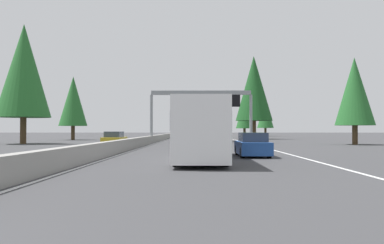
{
  "coord_description": "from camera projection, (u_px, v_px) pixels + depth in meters",
  "views": [
    {
      "loc": [
        -3.41,
        -5.37,
        1.65
      ],
      "look_at": [
        63.25,
        -4.49,
        2.99
      ],
      "focal_mm": 36.07,
      "sensor_mm": 36.0,
      "label": 1
    }
  ],
  "objects": [
    {
      "name": "conifer_right_distant",
      "position": [
        265.0,
        113.0,
        99.21
      ],
      "size": [
        4.23,
        4.23,
        9.61
      ],
      "color": "#4C3823",
      "rests_on": "ground"
    },
    {
      "name": "sedan_far_right",
      "position": [
        252.0,
        145.0,
        23.82
      ],
      "size": [
        4.4,
        1.8,
        1.47
      ],
      "color": "#1E4793",
      "rests_on": "ground"
    },
    {
      "name": "sedan_distant_a",
      "position": [
        197.0,
        138.0,
        47.44
      ],
      "size": [
        4.4,
        1.8,
        1.47
      ],
      "color": "black",
      "rests_on": "ground"
    },
    {
      "name": "conifer_right_far",
      "position": [
        244.0,
        113.0,
        88.21
      ],
      "size": [
        3.94,
        3.94,
        8.95
      ],
      "color": "#4C3823",
      "rests_on": "ground"
    },
    {
      "name": "sedan_near_center",
      "position": [
        185.0,
        133.0,
        108.73
      ],
      "size": [
        4.4,
        1.8,
        1.47
      ],
      "color": "white",
      "rests_on": "ground"
    },
    {
      "name": "shoulder_stripe_median",
      "position": [
        170.0,
        138.0,
        73.42
      ],
      "size": [
        160.0,
        0.16,
        0.01
      ],
      "primitive_type": "cube",
      "color": "silver",
      "rests_on": "ground"
    },
    {
      "name": "conifer_right_near",
      "position": [
        355.0,
        92.0,
        42.77
      ],
      "size": [
        4.27,
        4.27,
        9.71
      ],
      "color": "#4C3823",
      "rests_on": "ground"
    },
    {
      "name": "box_truck_distant_b",
      "position": [
        197.0,
        130.0,
        88.85
      ],
      "size": [
        8.5,
        2.4,
        2.95
      ],
      "color": "white",
      "rests_on": "ground"
    },
    {
      "name": "shoulder_stripe_right",
      "position": [
        229.0,
        138.0,
        73.27
      ],
      "size": [
        160.0,
        0.16,
        0.01
      ],
      "primitive_type": "cube",
      "color": "silver",
      "rests_on": "ground"
    },
    {
      "name": "ground_plane",
      "position": [
        165.0,
        140.0,
        63.43
      ],
      "size": [
        320.0,
        320.0,
        0.0
      ],
      "primitive_type": "plane",
      "color": "#38383A"
    },
    {
      "name": "minivan_far_center",
      "position": [
        200.0,
        137.0,
        35.54
      ],
      "size": [
        5.0,
        1.95,
        1.69
      ],
      "color": "black",
      "rests_on": "ground"
    },
    {
      "name": "conifer_left_mid",
      "position": [
        73.0,
        101.0,
        62.74
      ],
      "size": [
        4.56,
        4.56,
        10.36
      ],
      "color": "#4C3823",
      "rests_on": "ground"
    },
    {
      "name": "bus_mid_right",
      "position": [
        200.0,
        128.0,
        21.27
      ],
      "size": [
        11.5,
        2.55,
        3.1
      ],
      "color": "white",
      "rests_on": "ground"
    },
    {
      "name": "sign_gantry_overhead",
      "position": [
        202.0,
        101.0,
        47.59
      ],
      "size": [
        0.5,
        12.68,
        6.48
      ],
      "color": "gray",
      "rests_on": "ground"
    },
    {
      "name": "conifer_left_near",
      "position": [
        24.0,
        71.0,
        45.12
      ],
      "size": [
        6.2,
        6.2,
        14.09
      ],
      "color": "#4C3823",
      "rests_on": "ground"
    },
    {
      "name": "pickup_mid_center",
      "position": [
        223.0,
        135.0,
        53.85
      ],
      "size": [
        5.6,
        2.0,
        1.86
      ],
      "color": "white",
      "rests_on": "ground"
    },
    {
      "name": "oncoming_near",
      "position": [
        114.0,
        139.0,
        38.63
      ],
      "size": [
        4.4,
        1.8,
        1.47
      ],
      "rotation": [
        0.0,
        0.0,
        3.14
      ],
      "color": "#AD931E",
      "rests_on": "ground"
    },
    {
      "name": "median_barrier",
      "position": [
        171.0,
        135.0,
        83.44
      ],
      "size": [
        180.0,
        0.56,
        0.9
      ],
      "primitive_type": "cube",
      "color": "gray",
      "rests_on": "ground"
    },
    {
      "name": "conifer_right_mid",
      "position": [
        254.0,
        88.0,
        68.36
      ],
      "size": [
        6.51,
        6.51,
        14.79
      ],
      "color": "#4C3823",
      "rests_on": "ground"
    }
  ]
}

